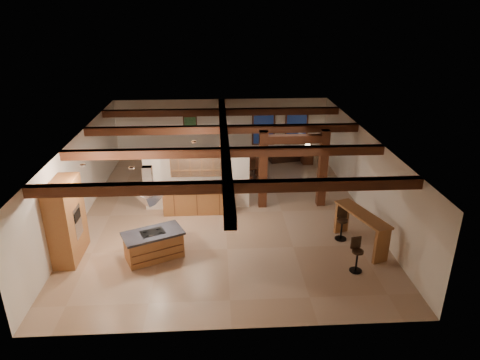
# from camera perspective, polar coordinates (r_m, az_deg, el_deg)

# --- Properties ---
(ground) EXTENTS (12.00, 12.00, 0.00)m
(ground) POSITION_cam_1_polar(r_m,az_deg,el_deg) (15.58, -1.98, -4.38)
(ground) COLOR tan
(ground) RESTS_ON ground
(room_walls) EXTENTS (12.00, 12.00, 12.00)m
(room_walls) POSITION_cam_1_polar(r_m,az_deg,el_deg) (14.86, -2.07, 1.75)
(room_walls) COLOR white
(room_walls) RESTS_ON ground
(ceiling_beams) EXTENTS (10.00, 12.00, 0.28)m
(ceiling_beams) POSITION_cam_1_polar(r_m,az_deg,el_deg) (14.54, -2.12, 5.36)
(ceiling_beams) COLOR #411910
(ceiling_beams) RESTS_ON room_walls
(timber_posts) EXTENTS (2.50, 0.30, 2.90)m
(timber_posts) POSITION_cam_1_polar(r_m,az_deg,el_deg) (15.57, 7.13, 2.52)
(timber_posts) COLOR #411910
(timber_posts) RESTS_ON ground
(partition_wall) EXTENTS (3.80, 0.18, 2.20)m
(partition_wall) POSITION_cam_1_polar(r_m,az_deg,el_deg) (15.59, -5.75, -0.02)
(partition_wall) COLOR white
(partition_wall) RESTS_ON ground
(pantry_cabinet) EXTENTS (0.67, 1.60, 2.40)m
(pantry_cabinet) POSITION_cam_1_polar(r_m,az_deg,el_deg) (13.46, -22.11, -5.02)
(pantry_cabinet) COLOR olive
(pantry_cabinet) RESTS_ON ground
(back_counter) EXTENTS (2.50, 0.66, 0.94)m
(back_counter) POSITION_cam_1_polar(r_m,az_deg,el_deg) (15.49, -5.72, -2.71)
(back_counter) COLOR olive
(back_counter) RESTS_ON ground
(upper_display_cabinet) EXTENTS (1.80, 0.36, 0.95)m
(upper_display_cabinet) POSITION_cam_1_polar(r_m,az_deg,el_deg) (15.14, -5.89, 2.33)
(upper_display_cabinet) COLOR olive
(upper_display_cabinet) RESTS_ON partition_wall
(range_hood) EXTENTS (1.10, 1.10, 1.40)m
(range_hood) POSITION_cam_1_polar(r_m,az_deg,el_deg) (12.42, -11.91, -3.08)
(range_hood) COLOR silver
(range_hood) RESTS_ON room_walls
(back_windows) EXTENTS (2.70, 0.07, 1.70)m
(back_windows) POSITION_cam_1_polar(r_m,az_deg,el_deg) (20.81, 5.35, 6.97)
(back_windows) COLOR #411910
(back_windows) RESTS_ON room_walls
(framed_art) EXTENTS (0.65, 0.05, 0.85)m
(framed_art) POSITION_cam_1_polar(r_m,az_deg,el_deg) (20.57, -6.66, 7.31)
(framed_art) COLOR #411910
(framed_art) RESTS_ON room_walls
(recessed_cans) EXTENTS (3.16, 2.46, 0.03)m
(recessed_cans) POSITION_cam_1_polar(r_m,az_deg,el_deg) (12.87, -13.30, 2.96)
(recessed_cans) COLOR silver
(recessed_cans) RESTS_ON room_walls
(kitchen_island) EXTENTS (1.95, 1.55, 0.86)m
(kitchen_island) POSITION_cam_1_polar(r_m,az_deg,el_deg) (13.05, -11.43, -8.44)
(kitchen_island) COLOR olive
(kitchen_island) RESTS_ON ground
(dining_table) EXTENTS (2.12, 1.41, 0.69)m
(dining_table) POSITION_cam_1_polar(r_m,az_deg,el_deg) (18.20, 0.22, 0.93)
(dining_table) COLOR #371C0D
(dining_table) RESTS_ON ground
(sofa) EXTENTS (2.00, 1.09, 0.55)m
(sofa) POSITION_cam_1_polar(r_m,az_deg,el_deg) (20.82, 6.41, 3.41)
(sofa) COLOR black
(sofa) RESTS_ON ground
(microwave) EXTENTS (0.43, 0.29, 0.24)m
(microwave) POSITION_cam_1_polar(r_m,az_deg,el_deg) (15.23, -3.42, -0.68)
(microwave) COLOR silver
(microwave) RESTS_ON back_counter
(bar_counter) EXTENTS (1.24, 2.23, 1.14)m
(bar_counter) POSITION_cam_1_polar(r_m,az_deg,el_deg) (13.70, 15.87, -5.69)
(bar_counter) COLOR olive
(bar_counter) RESTS_ON ground
(side_table) EXTENTS (0.52, 0.52, 0.62)m
(side_table) POSITION_cam_1_polar(r_m,az_deg,el_deg) (20.48, 8.93, 3.04)
(side_table) COLOR #411910
(side_table) RESTS_ON ground
(table_lamp) EXTENTS (0.29, 0.29, 0.35)m
(table_lamp) POSITION_cam_1_polar(r_m,az_deg,el_deg) (20.30, 9.02, 4.52)
(table_lamp) COLOR black
(table_lamp) RESTS_ON side_table
(bar_stool_a) EXTENTS (0.36, 0.37, 1.02)m
(bar_stool_a) POSITION_cam_1_polar(r_m,az_deg,el_deg) (12.61, 15.29, -9.58)
(bar_stool_a) COLOR black
(bar_stool_a) RESTS_ON ground
(bar_stool_b) EXTENTS (0.38, 0.39, 1.07)m
(bar_stool_b) POSITION_cam_1_polar(r_m,az_deg,el_deg) (14.07, 13.42, -5.67)
(bar_stool_b) COLOR black
(bar_stool_b) RESTS_ON ground
(dining_chairs) EXTENTS (2.11, 2.11, 1.11)m
(dining_chairs) POSITION_cam_1_polar(r_m,az_deg,el_deg) (18.12, 0.22, 1.57)
(dining_chairs) COLOR #411910
(dining_chairs) RESTS_ON ground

